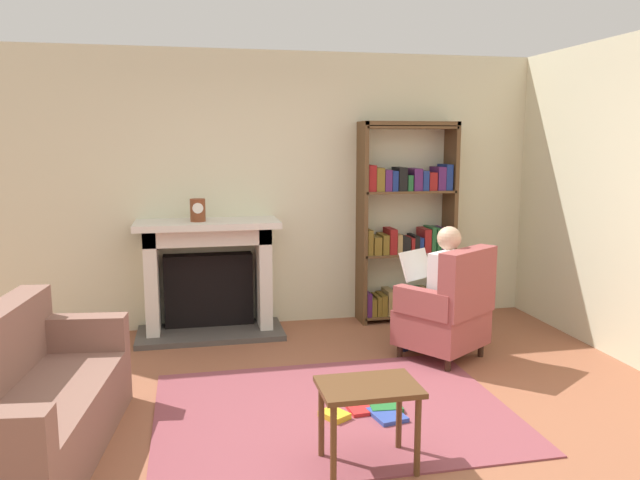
{
  "coord_description": "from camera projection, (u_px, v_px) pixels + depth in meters",
  "views": [
    {
      "loc": [
        -0.92,
        -3.61,
        1.84
      ],
      "look_at": [
        0.1,
        1.2,
        1.05
      ],
      "focal_mm": 34.82,
      "sensor_mm": 36.0,
      "label": 1
    }
  ],
  "objects": [
    {
      "name": "ground",
      "position": [
        344.0,
        431.0,
        3.97
      ],
      "size": [
        14.0,
        14.0,
        0.0
      ],
      "primitive_type": "plane",
      "color": "#97593D"
    },
    {
      "name": "armchair_reading",
      "position": [
        448.0,
        311.0,
        5.22
      ],
      "size": [
        0.88,
        0.87,
        0.97
      ],
      "rotation": [
        0.0,
        0.0,
        3.73
      ],
      "color": "#331E14",
      "rests_on": "ground"
    },
    {
      "name": "side_table",
      "position": [
        368.0,
        398.0,
        3.48
      ],
      "size": [
        0.56,
        0.39,
        0.49
      ],
      "color": "brown",
      "rests_on": "ground"
    },
    {
      "name": "bookshelf",
      "position": [
        407.0,
        230.0,
        6.33
      ],
      "size": [
        0.98,
        0.32,
        2.03
      ],
      "color": "brown",
      "rests_on": "ground"
    },
    {
      "name": "area_rug",
      "position": [
        333.0,
        411.0,
        4.26
      ],
      "size": [
        2.4,
        1.8,
        0.01
      ],
      "primitive_type": "cube",
      "color": "#8A414B",
      "rests_on": "ground"
    },
    {
      "name": "scattered_books",
      "position": [
        371.0,
        412.0,
        4.19
      ],
      "size": [
        0.59,
        0.37,
        0.04
      ],
      "color": "gold",
      "rests_on": "area_rug"
    },
    {
      "name": "back_wall",
      "position": [
        282.0,
        190.0,
        6.21
      ],
      "size": [
        5.6,
        0.1,
        2.7
      ],
      "primitive_type": "cube",
      "color": "beige",
      "rests_on": "ground"
    },
    {
      "name": "mantel_clock",
      "position": [
        198.0,
        210.0,
        5.73
      ],
      "size": [
        0.14,
        0.14,
        0.21
      ],
      "color": "brown",
      "rests_on": "fireplace"
    },
    {
      "name": "side_wall_right",
      "position": [
        599.0,
        196.0,
        5.5
      ],
      "size": [
        0.1,
        5.2,
        2.7
      ],
      "primitive_type": "cube",
      "color": "beige",
      "rests_on": "ground"
    },
    {
      "name": "sofa_floral",
      "position": [
        26.0,
        407.0,
        3.57
      ],
      "size": [
        0.92,
        1.78,
        0.85
      ],
      "rotation": [
        0.0,
        0.0,
        1.45
      ],
      "color": "#875F51",
      "rests_on": "ground"
    },
    {
      "name": "fireplace",
      "position": [
        209.0,
        273.0,
        5.94
      ],
      "size": [
        1.37,
        0.64,
        1.1
      ],
      "color": "#4C4742",
      "rests_on": "ground"
    },
    {
      "name": "seated_reader",
      "position": [
        437.0,
        286.0,
        5.27
      ],
      "size": [
        0.55,
        0.59,
        1.14
      ],
      "rotation": [
        0.0,
        0.0,
        3.73
      ],
      "color": "white",
      "rests_on": "ground"
    }
  ]
}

